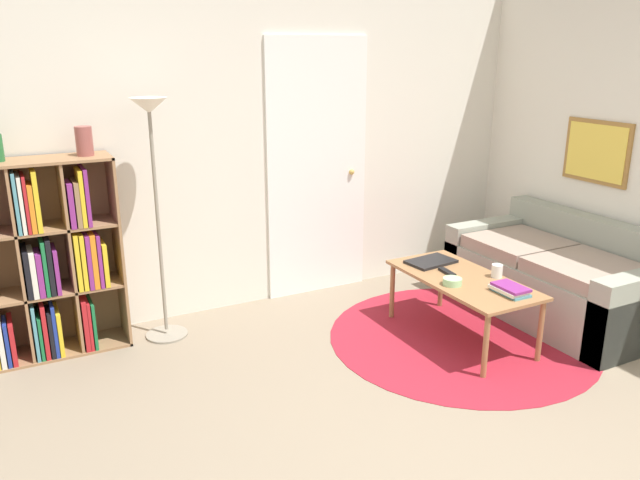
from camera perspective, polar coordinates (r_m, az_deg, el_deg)
name	(u,v)px	position (r m, az deg, el deg)	size (l,w,h in m)	color
wall_back	(260,139)	(4.78, -5.48, 9.15)	(7.57, 0.11, 2.60)	silver
wall_right	(622,141)	(5.11, 25.90, 8.17)	(0.08, 5.68, 2.60)	silver
rug	(461,337)	(4.54, 12.81, -8.66)	(1.85, 1.85, 0.01)	maroon
bookshelf	(41,265)	(4.38, -24.17, -2.12)	(0.93, 0.34, 1.30)	#936B47
floor_lamp	(153,159)	(4.22, -15.03, 7.19)	(0.29, 0.29, 1.65)	gray
couch	(560,279)	(5.07, 21.12, -3.36)	(0.85, 1.58, 0.72)	gray
coffee_table	(463,284)	(4.39, 12.90, -3.91)	(0.54, 1.10, 0.45)	#996B42
laptop	(431,262)	(4.62, 10.10, -1.96)	(0.37, 0.26, 0.02)	black
bowl	(452,281)	(4.22, 12.01, -3.73)	(0.13, 0.13, 0.05)	#9ED193
book_stack_on_table	(510,290)	(4.17, 16.97, -4.35)	(0.16, 0.24, 0.06)	teal
cup	(497,271)	(4.43, 15.87, -2.73)	(0.07, 0.07, 0.09)	white
remote	(447,272)	(4.43, 11.54, -2.88)	(0.06, 0.17, 0.02)	black
vase_on_shelf	(84,141)	(4.24, -20.76, 8.46)	(0.11, 0.11, 0.18)	#934C47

